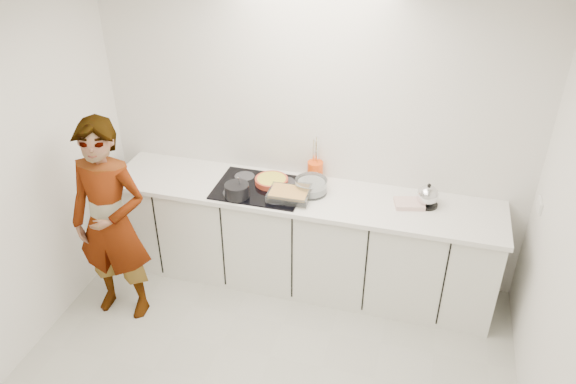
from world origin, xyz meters
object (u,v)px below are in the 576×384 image
(tart_dish, at_px, (272,181))
(cook, at_px, (111,223))
(utensil_crock, at_px, (315,171))
(mixing_bowl, at_px, (311,187))
(baking_dish, at_px, (289,194))
(kettle, at_px, (428,196))
(hob, at_px, (260,188))
(saucepan, at_px, (237,190))

(tart_dish, relative_size, cook, 0.17)
(tart_dish, height_order, utensil_crock, utensil_crock)
(mixing_bowl, height_order, utensil_crock, utensil_crock)
(tart_dish, xyz_separation_m, baking_dish, (0.20, -0.18, 0.01))
(cook, bearing_deg, baking_dish, 23.42)
(baking_dish, xyz_separation_m, kettle, (1.06, 0.20, 0.03))
(kettle, xyz_separation_m, utensil_crock, (-0.94, 0.17, -0.00))
(utensil_crock, bearing_deg, hob, -145.73)
(hob, xyz_separation_m, mixing_bowl, (0.42, 0.05, 0.05))
(utensil_crock, bearing_deg, mixing_bowl, -85.21)
(saucepan, xyz_separation_m, baking_dish, (0.41, 0.09, -0.02))
(hob, relative_size, tart_dish, 2.47)
(baking_dish, distance_m, kettle, 1.08)
(utensil_crock, height_order, cook, cook)
(mixing_bowl, relative_size, cook, 0.17)
(kettle, bearing_deg, cook, -160.75)
(baking_dish, relative_size, kettle, 1.69)
(hob, distance_m, mixing_bowl, 0.43)
(kettle, bearing_deg, saucepan, -168.91)
(saucepan, relative_size, baking_dish, 0.71)
(hob, xyz_separation_m, kettle, (1.34, 0.11, 0.08))
(utensil_crock, bearing_deg, saucepan, -139.36)
(utensil_crock, xyz_separation_m, cook, (-1.38, -0.98, -0.14))
(hob, height_order, mixing_bowl, mixing_bowl)
(tart_dish, height_order, baking_dish, baking_dish)
(mixing_bowl, bearing_deg, utensil_crock, 94.79)
(kettle, bearing_deg, hob, -175.51)
(cook, bearing_deg, hob, 33.37)
(hob, relative_size, utensil_crock, 4.42)
(kettle, relative_size, cook, 0.12)
(cook, bearing_deg, utensil_crock, 32.91)
(mixing_bowl, bearing_deg, tart_dish, 173.88)
(baking_dish, xyz_separation_m, utensil_crock, (0.13, 0.37, 0.03))
(baking_dish, relative_size, mixing_bowl, 1.13)
(tart_dish, xyz_separation_m, utensil_crock, (0.33, 0.19, 0.04))
(hob, distance_m, kettle, 1.35)
(hob, bearing_deg, cook, -144.17)
(hob, bearing_deg, saucepan, -125.39)
(tart_dish, distance_m, utensil_crock, 0.38)
(kettle, distance_m, utensil_crock, 0.95)
(tart_dish, relative_size, baking_dish, 0.87)
(saucepan, bearing_deg, tart_dish, 52.96)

